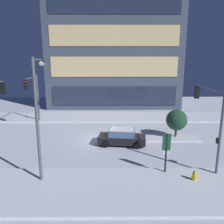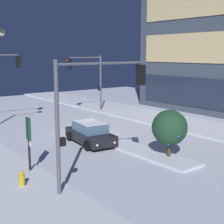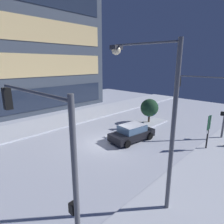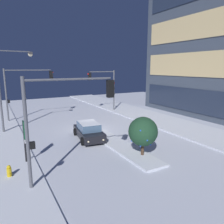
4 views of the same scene
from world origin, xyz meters
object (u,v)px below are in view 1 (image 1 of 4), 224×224
at_px(traffic_light_corner_far_left, 33,92).
at_px(parking_info_sign, 166,149).
at_px(traffic_light_corner_near_right, 209,111).
at_px(street_lamp_arched, 38,101).
at_px(car_near, 122,137).
at_px(decorated_tree_median, 177,120).
at_px(fire_hydrant, 194,176).

bearing_deg(traffic_light_corner_far_left, parking_info_sign, 46.16).
distance_m(traffic_light_corner_near_right, street_lamp_arched, 12.02).
xyz_separation_m(car_near, street_lamp_arched, (-5.68, -5.64, 4.43)).
xyz_separation_m(street_lamp_arched, decorated_tree_median, (11.16, 7.45, -3.30)).
bearing_deg(fire_hydrant, traffic_light_corner_far_left, 137.08).
relative_size(traffic_light_corner_far_left, street_lamp_arched, 0.74).
distance_m(car_near, decorated_tree_median, 5.88).
xyz_separation_m(traffic_light_corner_far_left, fire_hydrant, (14.37, -13.36, -3.62)).
xyz_separation_m(car_near, decorated_tree_median, (5.48, 1.81, 1.14)).
bearing_deg(traffic_light_corner_far_left, decorated_tree_median, 72.68).
distance_m(traffic_light_corner_far_left, fire_hydrant, 19.96).
relative_size(car_near, decorated_tree_median, 1.58).
height_order(traffic_light_corner_far_left, traffic_light_corner_near_right, traffic_light_corner_far_left).
bearing_deg(traffic_light_corner_near_right, decorated_tree_median, 6.76).
bearing_deg(decorated_tree_median, street_lamp_arched, -146.28).
xyz_separation_m(traffic_light_corner_far_left, traffic_light_corner_near_right, (16.21, -10.49, 0.04)).
bearing_deg(fire_hydrant, decorated_tree_median, 82.21).
bearing_deg(fire_hydrant, traffic_light_corner_near_right, 57.42).
height_order(traffic_light_corner_near_right, parking_info_sign, traffic_light_corner_near_right).
xyz_separation_m(traffic_light_corner_near_right, parking_info_sign, (-3.46, -1.75, -2.20)).
distance_m(car_near, traffic_light_corner_far_left, 12.50).
bearing_deg(traffic_light_corner_far_left, traffic_light_corner_near_right, 57.08).
bearing_deg(fire_hydrant, parking_info_sign, 145.34).
height_order(car_near, parking_info_sign, parking_info_sign).
height_order(car_near, fire_hydrant, car_near).
distance_m(street_lamp_arched, decorated_tree_median, 13.82).
relative_size(car_near, traffic_light_corner_near_right, 0.78).
relative_size(car_near, traffic_light_corner_far_left, 0.78).
bearing_deg(parking_info_sign, traffic_light_corner_far_left, 48.31).
xyz_separation_m(traffic_light_corner_near_right, fire_hydrant, (-1.83, -2.87, -3.66)).
bearing_deg(traffic_light_corner_near_right, car_near, 58.01).
xyz_separation_m(fire_hydrant, parking_info_sign, (-1.62, 1.12, 1.46)).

